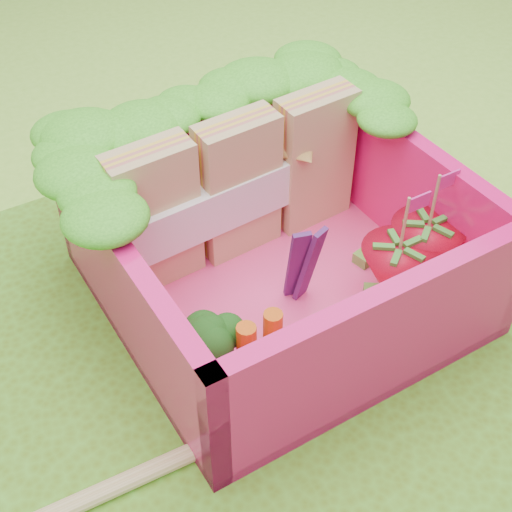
{
  "coord_description": "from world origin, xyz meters",
  "views": [
    {
      "loc": [
        -0.94,
        -1.52,
        2.11
      ],
      "look_at": [
        0.1,
        0.19,
        0.28
      ],
      "focal_mm": 50.0,
      "sensor_mm": 36.0,
      "label": 1
    }
  ],
  "objects_px": {
    "bento_box": "(278,242)",
    "strawberry_right": "(423,253)",
    "strawberry_left": "(395,276)",
    "sandwich_stack": "(239,187)",
    "broccoli": "(213,338)"
  },
  "relations": [
    {
      "from": "bento_box",
      "to": "strawberry_right",
      "type": "distance_m",
      "value": 0.58
    },
    {
      "from": "bento_box",
      "to": "strawberry_left",
      "type": "xyz_separation_m",
      "value": [
        0.32,
        -0.32,
        -0.08
      ]
    },
    {
      "from": "bento_box",
      "to": "sandwich_stack",
      "type": "bearing_deg",
      "value": 88.93
    },
    {
      "from": "bento_box",
      "to": "strawberry_right",
      "type": "height_order",
      "value": "strawberry_right"
    },
    {
      "from": "sandwich_stack",
      "to": "strawberry_right",
      "type": "xyz_separation_m",
      "value": [
        0.49,
        -0.58,
        -0.15
      ]
    },
    {
      "from": "bento_box",
      "to": "strawberry_right",
      "type": "xyz_separation_m",
      "value": [
        0.5,
        -0.28,
        -0.08
      ]
    },
    {
      "from": "broccoli",
      "to": "strawberry_right",
      "type": "height_order",
      "value": "strawberry_right"
    },
    {
      "from": "strawberry_right",
      "to": "bento_box",
      "type": "bearing_deg",
      "value": 150.73
    },
    {
      "from": "sandwich_stack",
      "to": "strawberry_right",
      "type": "bearing_deg",
      "value": -49.63
    },
    {
      "from": "bento_box",
      "to": "broccoli",
      "type": "height_order",
      "value": "bento_box"
    },
    {
      "from": "bento_box",
      "to": "strawberry_left",
      "type": "distance_m",
      "value": 0.46
    },
    {
      "from": "bento_box",
      "to": "sandwich_stack",
      "type": "relative_size",
      "value": 1.19
    },
    {
      "from": "sandwich_stack",
      "to": "strawberry_right",
      "type": "relative_size",
      "value": 2.08
    },
    {
      "from": "bento_box",
      "to": "broccoli",
      "type": "distance_m",
      "value": 0.5
    },
    {
      "from": "strawberry_left",
      "to": "strawberry_right",
      "type": "xyz_separation_m",
      "value": [
        0.18,
        0.04,
        0.0
      ]
    }
  ]
}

